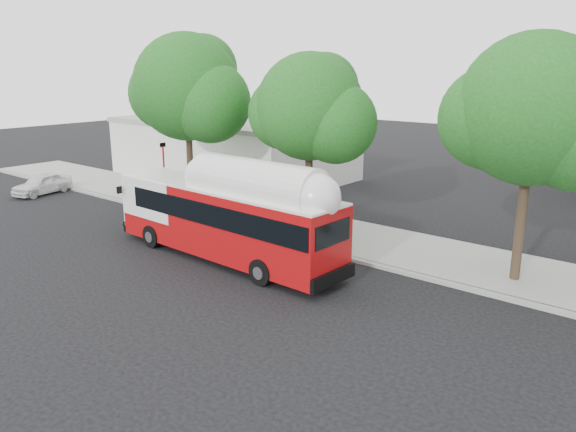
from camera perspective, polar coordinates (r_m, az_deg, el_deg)
name	(u,v)px	position (r m, az deg, el deg)	size (l,w,h in m)	color
ground	(237,271)	(22.73, -5.15, -5.54)	(120.00, 120.00, 0.00)	black
sidewalk	(331,233)	(27.45, 4.37, -1.70)	(60.00, 5.00, 0.15)	gray
curb_strip	(298,245)	(25.46, 1.00, -3.01)	(60.00, 0.30, 0.15)	gray
red_curb_segment	(249,233)	(27.34, -3.94, -1.76)	(10.00, 0.32, 0.16)	maroon
street_tree_left	(193,92)	(31.34, -9.58, 12.36)	(6.67, 5.80, 9.74)	#2D2116
street_tree_mid	(317,112)	(26.36, 2.99, 10.55)	(5.75, 5.00, 8.62)	#2D2116
street_tree_right	(546,116)	(21.74, 24.74, 9.17)	(6.21, 5.40, 9.18)	#2D2116
low_commercial_bldg	(234,148)	(41.49, -5.53, 6.94)	(16.20, 10.20, 4.25)	silver
transit_bus	(226,221)	(23.56, -6.30, -0.53)	(12.21, 2.92, 3.59)	#9F0B0D
parked_car	(42,184)	(39.13, -23.70, 3.02)	(3.87, 1.56, 1.32)	silver
signal_pole	(165,177)	(31.76, -12.43, 3.88)	(0.11, 0.37, 3.90)	red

